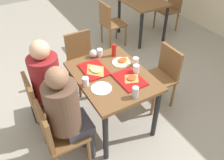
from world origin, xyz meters
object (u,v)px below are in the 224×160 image
(chair_far_side, at_px, (163,73))
(main_table, at_px, (112,83))
(foil_bundle, at_px, (93,53))
(background_chair_far, at_px, (171,7))
(background_chair_near, at_px, (110,22))
(chair_near_left, at_px, (42,102))
(person_in_brown_jacket, at_px, (67,111))
(condiment_bottle, at_px, (114,50))
(pizza_slice_a, at_px, (95,70))
(handbag, at_px, (38,106))
(paper_plate_center, at_px, (121,62))
(plastic_cup_b, at_px, (86,82))
(chair_left_end, at_px, (82,57))
(background_table, at_px, (143,7))
(person_in_red, at_px, (50,82))
(pizza_slice_b, at_px, (132,78))
(plastic_cup_d, at_px, (136,69))
(tray_red_near, at_px, (94,70))
(pizza_slice_c, at_px, (123,60))
(tray_red_far, at_px, (129,79))
(chair_near_right, at_px, (57,133))
(paper_plate_near_edge, at_px, (101,88))
(plastic_cup_a, at_px, (136,62))
(plastic_cup_c, at_px, (100,53))
(soda_can, at_px, (135,92))

(chair_far_side, bearing_deg, main_table, -90.00)
(main_table, xyz_separation_m, foil_bundle, (-0.43, -0.02, 0.17))
(background_chair_far, bearing_deg, background_chair_near, -90.00)
(chair_near_left, relative_size, person_in_brown_jacket, 0.67)
(condiment_bottle, bearing_deg, pizza_slice_a, -62.78)
(pizza_slice_a, xyz_separation_m, handbag, (-0.45, -0.66, -0.65))
(background_chair_far, bearing_deg, paper_plate_center, -54.22)
(chair_far_side, relative_size, handbag, 2.66)
(plastic_cup_b, bearing_deg, chair_left_end, 160.04)
(background_chair_near, bearing_deg, background_table, 90.00)
(main_table, relative_size, condiment_bottle, 6.31)
(person_in_red, xyz_separation_m, pizza_slice_a, (0.10, 0.50, 0.05))
(pizza_slice_b, height_order, plastic_cup_b, plastic_cup_b)
(chair_far_side, height_order, chair_left_end, same)
(condiment_bottle, relative_size, background_chair_far, 0.19)
(main_table, bearing_deg, plastic_cup_d, 68.32)
(chair_far_side, distance_m, foil_bundle, 0.96)
(tray_red_near, relative_size, pizza_slice_c, 1.75)
(chair_left_end, xyz_separation_m, paper_plate_center, (0.74, 0.21, 0.27))
(pizza_slice_c, height_order, condiment_bottle, condiment_bottle)
(tray_red_near, bearing_deg, tray_red_far, 35.70)
(tray_red_near, relative_size, foil_bundle, 3.60)
(chair_near_right, bearing_deg, paper_plate_near_edge, 100.23)
(main_table, distance_m, plastic_cup_a, 0.37)
(paper_plate_near_edge, xyz_separation_m, plastic_cup_b, (-0.13, -0.12, 0.05))
(paper_plate_center, relative_size, plastic_cup_a, 2.20)
(chair_left_end, distance_m, plastic_cup_c, 0.58)
(plastic_cup_a, distance_m, handbag, 1.43)
(background_chair_near, bearing_deg, person_in_brown_jacket, -38.39)
(soda_can, bearing_deg, pizza_slice_a, -165.16)
(tray_red_far, bearing_deg, pizza_slice_c, 160.06)
(tray_red_near, distance_m, paper_plate_center, 0.35)
(chair_near_right, xyz_separation_m, chair_far_side, (-0.25, 1.55, 0.00))
(person_in_red, relative_size, pizza_slice_a, 5.10)
(foil_bundle, bearing_deg, pizza_slice_a, -22.16)
(tray_red_near, relative_size, paper_plate_near_edge, 1.64)
(foil_bundle, bearing_deg, background_table, 127.57)
(chair_near_right, height_order, pizza_slice_a, chair_near_right)
(pizza_slice_a, bearing_deg, background_chair_near, 145.91)
(plastic_cup_b, bearing_deg, tray_red_far, 71.37)
(pizza_slice_c, bearing_deg, condiment_bottle, -171.56)
(plastic_cup_d, height_order, background_chair_near, plastic_cup_d)
(main_table, bearing_deg, condiment_bottle, 146.79)
(main_table, xyz_separation_m, pizza_slice_a, (-0.15, -0.13, 0.14))
(pizza_slice_b, xyz_separation_m, background_chair_near, (-1.91, 0.80, -0.30))
(chair_near_right, bearing_deg, condiment_bottle, 120.40)
(chair_near_right, relative_size, paper_plate_near_edge, 3.87)
(plastic_cup_a, bearing_deg, person_in_brown_jacket, -73.97)
(pizza_slice_c, bearing_deg, soda_can, -20.46)
(person_in_brown_jacket, distance_m, tray_red_near, 0.66)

